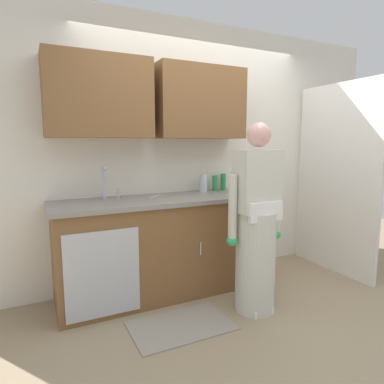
{
  "coord_description": "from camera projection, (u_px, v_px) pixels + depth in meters",
  "views": [
    {
      "loc": [
        -1.64,
        -2.22,
        1.45
      ],
      "look_at": [
        -0.28,
        0.55,
        1.0
      ],
      "focal_mm": 31.24,
      "sensor_mm": 36.0,
      "label": 1
    }
  ],
  "objects": [
    {
      "name": "ground_plane",
      "position": [
        248.0,
        312.0,
        2.9
      ],
      "size": [
        9.0,
        9.0,
        0.0
      ],
      "primitive_type": "plane",
      "color": "#998466"
    },
    {
      "name": "kitchen_wall_with_uppers",
      "position": [
        185.0,
        141.0,
        3.51
      ],
      "size": [
        4.8,
        0.44,
        2.7
      ],
      "color": "silver",
      "rests_on": "ground"
    },
    {
      "name": "closet_door_panel",
      "position": [
        336.0,
        180.0,
        3.73
      ],
      "size": [
        0.04,
        1.1,
        2.1
      ],
      "primitive_type": "cube",
      "rotation": [
        0.0,
        0.0,
        1.57
      ],
      "color": "silver",
      "rests_on": "ground"
    },
    {
      "name": "counter_cabinet",
      "position": [
        159.0,
        248.0,
        3.21
      ],
      "size": [
        1.9,
        0.62,
        0.9
      ],
      "color": "brown",
      "rests_on": "ground"
    },
    {
      "name": "countertop",
      "position": [
        159.0,
        200.0,
        3.14
      ],
      "size": [
        1.96,
        0.66,
        0.04
      ],
      "primitive_type": "cube",
      "color": "gray",
      "rests_on": "counter_cabinet"
    },
    {
      "name": "sink",
      "position": [
        112.0,
        203.0,
        2.96
      ],
      "size": [
        0.5,
        0.36,
        0.35
      ],
      "color": "#B7BABF",
      "rests_on": "counter_cabinet"
    },
    {
      "name": "person_at_sink",
      "position": [
        256.0,
        233.0,
        2.85
      ],
      "size": [
        0.55,
        0.34,
        1.62
      ],
      "color": "white",
      "rests_on": "ground"
    },
    {
      "name": "floor_mat",
      "position": [
        181.0,
        326.0,
        2.67
      ],
      "size": [
        0.8,
        0.5,
        0.01
      ],
      "primitive_type": "cube",
      "color": "gray",
      "rests_on": "ground"
    },
    {
      "name": "bottle_water_tall",
      "position": [
        223.0,
        182.0,
        3.7
      ],
      "size": [
        0.06,
        0.06,
        0.18
      ],
      "primitive_type": "cylinder",
      "color": "#2D8C4C",
      "rests_on": "countertop"
    },
    {
      "name": "bottle_soap",
      "position": [
        203.0,
        183.0,
        3.52
      ],
      "size": [
        0.08,
        0.08,
        0.19
      ],
      "primitive_type": "cylinder",
      "color": "silver",
      "rests_on": "countertop"
    },
    {
      "name": "bottle_water_short",
      "position": [
        215.0,
        183.0,
        3.62
      ],
      "size": [
        0.06,
        0.06,
        0.17
      ],
      "primitive_type": "cylinder",
      "color": "#2D8C4C",
      "rests_on": "countertop"
    },
    {
      "name": "cup_by_sink",
      "position": [
        236.0,
        188.0,
        3.51
      ],
      "size": [
        0.08,
        0.08,
        0.09
      ],
      "primitive_type": "cylinder",
      "color": "white",
      "rests_on": "countertop"
    },
    {
      "name": "knife_on_counter",
      "position": [
        156.0,
        196.0,
        3.25
      ],
      "size": [
        0.19,
        0.18,
        0.01
      ],
      "primitive_type": "cube",
      "rotation": [
        0.0,
        0.0,
        3.9
      ],
      "color": "silver",
      "rests_on": "countertop"
    }
  ]
}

